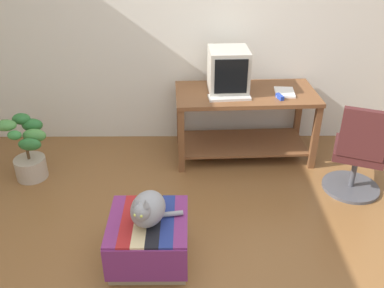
{
  "coord_description": "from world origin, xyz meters",
  "views": [
    {
      "loc": [
        -0.07,
        -2.27,
        2.32
      ],
      "look_at": [
        -0.05,
        0.85,
        0.55
      ],
      "focal_mm": 39.49,
      "sensor_mm": 36.0,
      "label": 1
    }
  ],
  "objects_px": {
    "book": "(284,92)",
    "ottoman_with_blanket": "(149,239)",
    "desk": "(245,113)",
    "office_chair": "(358,156)",
    "stapler": "(280,97)",
    "tv_monitor": "(228,71)",
    "cat": "(148,209)",
    "potted_plant": "(28,151)",
    "keyboard": "(229,97)"
  },
  "relations": [
    {
      "from": "book",
      "to": "ottoman_with_blanket",
      "type": "height_order",
      "value": "book"
    },
    {
      "from": "book",
      "to": "desk",
      "type": "bearing_deg",
      "value": 179.92
    },
    {
      "from": "office_chair",
      "to": "stapler",
      "type": "height_order",
      "value": "office_chair"
    },
    {
      "from": "ottoman_with_blanket",
      "to": "tv_monitor",
      "type": "bearing_deg",
      "value": 66.36
    },
    {
      "from": "cat",
      "to": "stapler",
      "type": "distance_m",
      "value": 1.82
    },
    {
      "from": "book",
      "to": "office_chair",
      "type": "height_order",
      "value": "office_chair"
    },
    {
      "from": "tv_monitor",
      "to": "stapler",
      "type": "distance_m",
      "value": 0.55
    },
    {
      "from": "potted_plant",
      "to": "ottoman_with_blanket",
      "type": "bearing_deg",
      "value": -42.06
    },
    {
      "from": "keyboard",
      "to": "book",
      "type": "bearing_deg",
      "value": 7.29
    },
    {
      "from": "book",
      "to": "cat",
      "type": "bearing_deg",
      "value": -123.89
    },
    {
      "from": "desk",
      "to": "stapler",
      "type": "xyz_separation_m",
      "value": [
        0.3,
        -0.17,
        0.25
      ]
    },
    {
      "from": "office_chair",
      "to": "keyboard",
      "type": "bearing_deg",
      "value": -4.2
    },
    {
      "from": "ottoman_with_blanket",
      "to": "office_chair",
      "type": "relative_size",
      "value": 0.66
    },
    {
      "from": "book",
      "to": "tv_monitor",
      "type": "bearing_deg",
      "value": 178.67
    },
    {
      "from": "cat",
      "to": "stapler",
      "type": "height_order",
      "value": "stapler"
    },
    {
      "from": "book",
      "to": "stapler",
      "type": "xyz_separation_m",
      "value": [
        -0.07,
        -0.14,
        0.01
      ]
    },
    {
      "from": "ottoman_with_blanket",
      "to": "stapler",
      "type": "xyz_separation_m",
      "value": [
        1.16,
        1.36,
        0.55
      ]
    },
    {
      "from": "cat",
      "to": "ottoman_with_blanket",
      "type": "bearing_deg",
      "value": 121.67
    },
    {
      "from": "office_chair",
      "to": "stapler",
      "type": "bearing_deg",
      "value": -18.26
    },
    {
      "from": "tv_monitor",
      "to": "cat",
      "type": "bearing_deg",
      "value": -115.66
    },
    {
      "from": "tv_monitor",
      "to": "potted_plant",
      "type": "height_order",
      "value": "tv_monitor"
    },
    {
      "from": "office_chair",
      "to": "tv_monitor",
      "type": "bearing_deg",
      "value": -11.5
    },
    {
      "from": "cat",
      "to": "office_chair",
      "type": "distance_m",
      "value": 1.99
    },
    {
      "from": "keyboard",
      "to": "cat",
      "type": "distance_m",
      "value": 1.57
    },
    {
      "from": "keyboard",
      "to": "ottoman_with_blanket",
      "type": "xyz_separation_m",
      "value": [
        -0.68,
        -1.37,
        -0.54
      ]
    },
    {
      "from": "tv_monitor",
      "to": "cat",
      "type": "xyz_separation_m",
      "value": [
        -0.67,
        -1.58,
        -0.43
      ]
    },
    {
      "from": "book",
      "to": "potted_plant",
      "type": "height_order",
      "value": "book"
    },
    {
      "from": "desk",
      "to": "cat",
      "type": "bearing_deg",
      "value": -121.46
    },
    {
      "from": "book",
      "to": "cat",
      "type": "distance_m",
      "value": 1.97
    },
    {
      "from": "ottoman_with_blanket",
      "to": "potted_plant",
      "type": "relative_size",
      "value": 0.94
    },
    {
      "from": "cat",
      "to": "stapler",
      "type": "relative_size",
      "value": 3.63
    },
    {
      "from": "ottoman_with_blanket",
      "to": "office_chair",
      "type": "height_order",
      "value": "office_chair"
    },
    {
      "from": "desk",
      "to": "stapler",
      "type": "distance_m",
      "value": 0.42
    },
    {
      "from": "desk",
      "to": "potted_plant",
      "type": "distance_m",
      "value": 2.15
    },
    {
      "from": "keyboard",
      "to": "desk",
      "type": "bearing_deg",
      "value": 35.97
    },
    {
      "from": "tv_monitor",
      "to": "book",
      "type": "xyz_separation_m",
      "value": [
        0.56,
        -0.06,
        -0.2
      ]
    },
    {
      "from": "book",
      "to": "office_chair",
      "type": "relative_size",
      "value": 0.28
    },
    {
      "from": "potted_plant",
      "to": "office_chair",
      "type": "relative_size",
      "value": 0.7
    },
    {
      "from": "stapler",
      "to": "desk",
      "type": "bearing_deg",
      "value": 133.47
    },
    {
      "from": "keyboard",
      "to": "office_chair",
      "type": "relative_size",
      "value": 0.45
    },
    {
      "from": "cat",
      "to": "office_chair",
      "type": "xyz_separation_m",
      "value": [
        1.78,
        0.87,
        -0.11
      ]
    },
    {
      "from": "ottoman_with_blanket",
      "to": "cat",
      "type": "height_order",
      "value": "cat"
    },
    {
      "from": "stapler",
      "to": "cat",
      "type": "bearing_deg",
      "value": -146.95
    },
    {
      "from": "keyboard",
      "to": "book",
      "type": "height_order",
      "value": "keyboard"
    },
    {
      "from": "keyboard",
      "to": "office_chair",
      "type": "distance_m",
      "value": 1.27
    },
    {
      "from": "tv_monitor",
      "to": "potted_plant",
      "type": "bearing_deg",
      "value": -169.76
    },
    {
      "from": "cat",
      "to": "stapler",
      "type": "xyz_separation_m",
      "value": [
        1.15,
        1.39,
        0.24
      ]
    },
    {
      "from": "tv_monitor",
      "to": "book",
      "type": "relative_size",
      "value": 1.72
    },
    {
      "from": "keyboard",
      "to": "book",
      "type": "xyz_separation_m",
      "value": [
        0.55,
        0.13,
        -0.0
      ]
    },
    {
      "from": "ottoman_with_blanket",
      "to": "stapler",
      "type": "height_order",
      "value": "stapler"
    }
  ]
}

